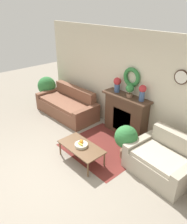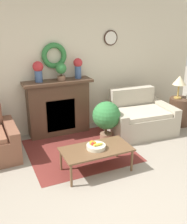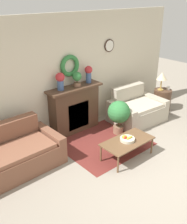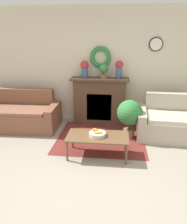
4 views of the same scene
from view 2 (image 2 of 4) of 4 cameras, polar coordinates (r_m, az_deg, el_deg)
The scene contains 13 objects.
ground_plane at distance 3.53m, azimuth 5.58°, elevation -20.25°, with size 16.00×16.00×0.00m, color gray.
floor_rug at distance 4.81m, azimuth -3.05°, elevation -8.27°, with size 1.80×1.65×0.01m.
wall_back at distance 5.32m, azimuth -8.76°, elevation 9.80°, with size 6.80×0.17×2.70m.
fireplace at distance 5.33m, azimuth -7.64°, elevation 1.05°, with size 1.36×0.41×1.12m.
loveseat_right at distance 5.52m, azimuth 9.75°, elevation -1.26°, with size 1.39×1.06×0.86m.
coffee_table at distance 4.05m, azimuth 0.63°, elevation -8.37°, with size 1.08×0.55×0.39m.
fruit_bowl at distance 4.02m, azimuth 0.45°, elevation -7.40°, with size 0.29×0.29×0.12m.
side_table_by_loveseat at distance 6.14m, azimuth 18.25°, elevation 0.16°, with size 0.49×0.49×0.60m.
table_lamp at distance 5.95m, azimuth 18.21°, elevation 6.43°, with size 0.29×0.29×0.50m.
vase_on_mantel_left at distance 5.05m, azimuth -11.96°, elevation 8.91°, with size 0.20×0.20×0.39m.
vase_on_mantel_right at distance 5.27m, azimuth -3.41°, elevation 9.84°, with size 0.18×0.18×0.40m.
potted_plant_on_mantel at distance 5.15m, azimuth -7.07°, elevation 9.04°, with size 0.21×0.21×0.33m.
potted_plant_floor_by_loveseat at distance 4.89m, azimuth 2.83°, elevation -1.08°, with size 0.53×0.53×0.81m.
Camera 2 is at (-1.39, -2.31, 2.28)m, focal length 42.00 mm.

